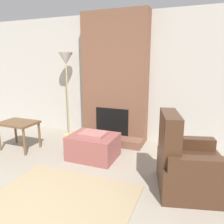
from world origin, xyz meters
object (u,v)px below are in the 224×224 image
object	(u,v)px
ottoman	(93,146)
floor_lamp_left	(66,65)
side_table	(19,126)
armchair	(186,167)

from	to	relation	value
ottoman	floor_lamp_left	bearing A→B (deg)	140.32
side_table	floor_lamp_left	xyz separation A→B (m)	(0.45, 1.02, 1.11)
armchair	side_table	size ratio (longest dim) A/B	1.51
side_table	floor_lamp_left	distance (m)	1.57
side_table	armchair	bearing A→B (deg)	-5.04
side_table	ottoman	bearing A→B (deg)	6.08
ottoman	armchair	world-z (taller)	armchair
armchair	floor_lamp_left	world-z (taller)	floor_lamp_left
ottoman	side_table	world-z (taller)	side_table
armchair	floor_lamp_left	size ratio (longest dim) A/B	0.56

